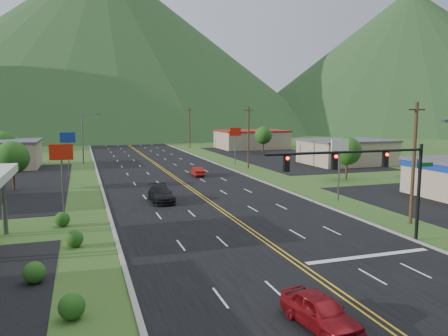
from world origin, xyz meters
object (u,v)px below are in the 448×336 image
object	(u,v)px
traffic_signal	(372,170)
car_dark_mid	(161,194)
car_red_near	(320,312)
streetlight_west	(84,134)
car_red_far	(198,172)

from	to	relation	value
traffic_signal	car_dark_mid	size ratio (longest dim) A/B	2.43
traffic_signal	car_red_near	distance (m)	13.85
car_red_near	car_dark_mid	distance (m)	28.26
traffic_signal	car_red_near	size ratio (longest dim) A/B	3.07
car_red_near	car_dark_mid	size ratio (longest dim) A/B	0.79
streetlight_west	car_red_far	distance (m)	26.14
car_dark_mid	car_red_far	xyz separation A→B (m)	(8.11, 16.13, -0.14)
traffic_signal	car_red_near	bearing A→B (deg)	-135.37
streetlight_west	car_dark_mid	xyz separation A→B (m)	(6.99, -36.99, -4.40)
car_dark_mid	car_red_far	bearing A→B (deg)	63.33
car_red_near	car_red_far	distance (m)	44.76
streetlight_west	car_red_far	world-z (taller)	streetlight_west
traffic_signal	streetlight_west	distance (m)	58.88
car_red_near	traffic_signal	bearing A→B (deg)	36.38
traffic_signal	streetlight_west	size ratio (longest dim) A/B	1.46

